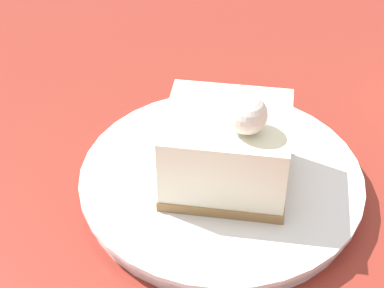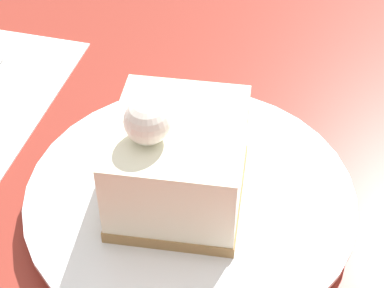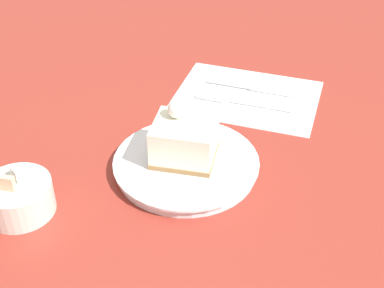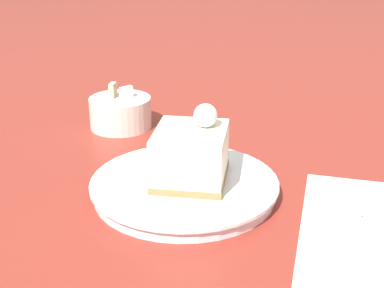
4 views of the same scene
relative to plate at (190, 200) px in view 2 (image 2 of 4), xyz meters
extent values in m
plane|color=maroon|center=(0.02, 0.02, -0.01)|extent=(4.00, 4.00, 0.00)
cylinder|color=white|center=(0.00, 0.00, 0.00)|extent=(0.21, 0.21, 0.02)
cylinder|color=white|center=(0.00, 0.00, 0.01)|extent=(0.22, 0.22, 0.00)
cube|color=#9E7547|center=(0.01, 0.01, 0.01)|extent=(0.10, 0.11, 0.01)
cube|color=white|center=(0.01, 0.01, 0.04)|extent=(0.10, 0.11, 0.05)
sphere|color=white|center=(0.02, 0.02, 0.08)|extent=(0.03, 0.03, 0.03)
camera|label=1|loc=(0.34, 0.14, 0.34)|focal=60.00mm
camera|label=2|loc=(-0.12, 0.26, 0.32)|focal=60.00mm
camera|label=3|loc=(-0.55, -0.31, 0.51)|focal=50.00mm
camera|label=4|loc=(0.25, -0.50, 0.29)|focal=50.00mm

